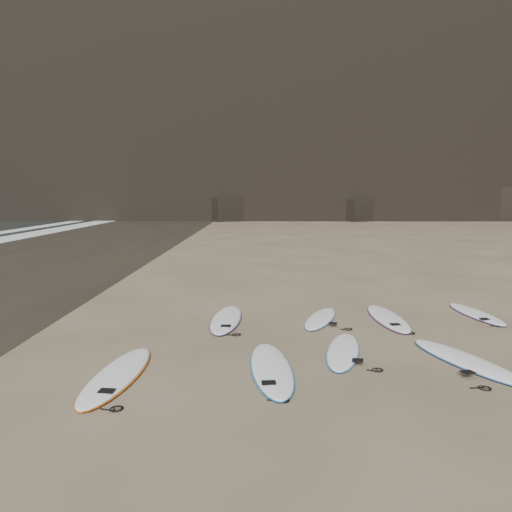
{
  "coord_description": "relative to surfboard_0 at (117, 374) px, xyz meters",
  "views": [
    {
      "loc": [
        -2.32,
        -8.56,
        2.94
      ],
      "look_at": [
        -2.38,
        2.89,
        1.5
      ],
      "focal_mm": 35.0,
      "sensor_mm": 36.0,
      "label": 1
    }
  ],
  "objects": [
    {
      "name": "surfboard_6",
      "position": [
        3.73,
        3.69,
        -0.01
      ],
      "size": [
        1.23,
        2.27,
        0.08
      ],
      "primitive_type": "ellipsoid",
      "rotation": [
        0.0,
        0.0,
        -0.33
      ],
      "color": "white",
      "rests_on": "ground"
    },
    {
      "name": "surfboard_7",
      "position": [
        5.31,
        3.72,
        -0.0
      ],
      "size": [
        0.75,
        2.68,
        0.1
      ],
      "primitive_type": "ellipsoid",
      "rotation": [
        0.0,
        0.0,
        0.04
      ],
      "color": "white",
      "rests_on": "ground"
    },
    {
      "name": "headland",
      "position": [
        28.43,
        49.63,
        20.97
      ],
      "size": [
        170.0,
        101.0,
        63.47
      ],
      "color": "black",
      "rests_on": "ground"
    },
    {
      "name": "surfboard_3",
      "position": [
        5.9,
        0.73,
        -0.0
      ],
      "size": [
        1.52,
        2.71,
        0.1
      ],
      "primitive_type": "ellipsoid",
      "rotation": [
        0.0,
        0.0,
        0.35
      ],
      "color": "white",
      "rests_on": "ground"
    },
    {
      "name": "surfboard_5",
      "position": [
        1.52,
        3.58,
        -0.0
      ],
      "size": [
        0.78,
        2.7,
        0.1
      ],
      "primitive_type": "ellipsoid",
      "rotation": [
        0.0,
        0.0,
        -0.05
      ],
      "color": "white",
      "rests_on": "ground"
    },
    {
      "name": "surfboard_1",
      "position": [
        2.49,
        0.32,
        -0.0
      ],
      "size": [
        0.86,
        2.75,
        0.1
      ],
      "primitive_type": "ellipsoid",
      "rotation": [
        0.0,
        0.0,
        0.08
      ],
      "color": "white",
      "rests_on": "ground"
    },
    {
      "name": "ground",
      "position": [
        4.59,
        0.85,
        -0.05
      ],
      "size": [
        240.0,
        240.0,
        0.0
      ],
      "primitive_type": "plane",
      "color": "#897559",
      "rests_on": "ground"
    },
    {
      "name": "surfboard_2",
      "position": [
        3.84,
        1.27,
        -0.01
      ],
      "size": [
        1.07,
        2.39,
        0.08
      ],
      "primitive_type": "ellipsoid",
      "rotation": [
        0.0,
        0.0,
        -0.23
      ],
      "color": "white",
      "rests_on": "ground"
    },
    {
      "name": "surfboard_8",
      "position": [
        7.56,
        4.16,
        -0.01
      ],
      "size": [
        0.84,
        2.38,
        0.08
      ],
      "primitive_type": "ellipsoid",
      "rotation": [
        0.0,
        0.0,
        0.12
      ],
      "color": "white",
      "rests_on": "ground"
    },
    {
      "name": "surfboard_0",
      "position": [
        0.0,
        0.0,
        0.0
      ],
      "size": [
        0.88,
        2.8,
        0.1
      ],
      "primitive_type": "ellipsoid",
      "rotation": [
        0.0,
        0.0,
        -0.08
      ],
      "color": "white",
      "rests_on": "ground"
    }
  ]
}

